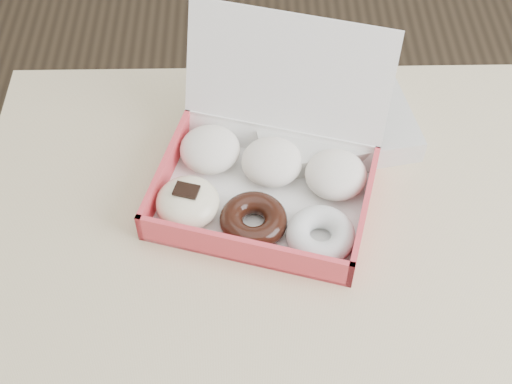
{
  "coord_description": "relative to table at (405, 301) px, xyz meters",
  "views": [
    {
      "loc": [
        -0.22,
        -0.5,
        1.54
      ],
      "look_at": [
        -0.21,
        0.11,
        0.78
      ],
      "focal_mm": 50.0,
      "sensor_mm": 36.0,
      "label": 1
    }
  ],
  "objects": [
    {
      "name": "newspapers",
      "position": [
        -0.09,
        0.26,
        0.1
      ],
      "size": [
        0.26,
        0.23,
        0.04
      ],
      "primitive_type": "cube",
      "rotation": [
        0.0,
        0.0,
        0.18
      ],
      "color": "silver",
      "rests_on": "table"
    },
    {
      "name": "donut_box",
      "position": [
        -0.19,
        0.14,
        0.11
      ],
      "size": [
        0.35,
        0.34,
        0.21
      ],
      "rotation": [
        0.0,
        0.0,
        -0.28
      ],
      "color": "white",
      "rests_on": "table"
    },
    {
      "name": "table",
      "position": [
        0.0,
        0.0,
        0.0
      ],
      "size": [
        1.2,
        0.8,
        0.75
      ],
      "color": "tan",
      "rests_on": "ground"
    }
  ]
}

